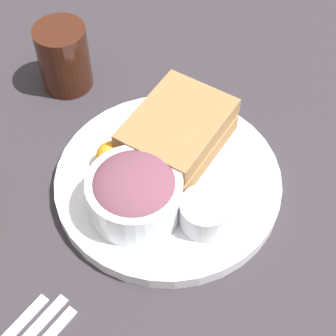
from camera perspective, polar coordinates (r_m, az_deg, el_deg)
ground_plane at (r=0.74m, az=0.00°, el=-1.85°), size 4.00×4.00×0.00m
plate at (r=0.73m, az=0.00°, el=-1.40°), size 0.29×0.29×0.02m
sandwich at (r=0.74m, az=0.98°, el=3.70°), size 0.16×0.14×0.06m
salad_bowl at (r=0.67m, az=-3.41°, el=-2.43°), size 0.12×0.12×0.07m
dressing_cup at (r=0.67m, az=3.73°, el=-4.62°), size 0.06×0.06×0.04m
orange_wedge at (r=0.73m, az=-5.81°, el=1.24°), size 0.04×0.04×0.04m
drink_glass at (r=0.85m, az=-10.54°, el=10.99°), size 0.08×0.08×0.10m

